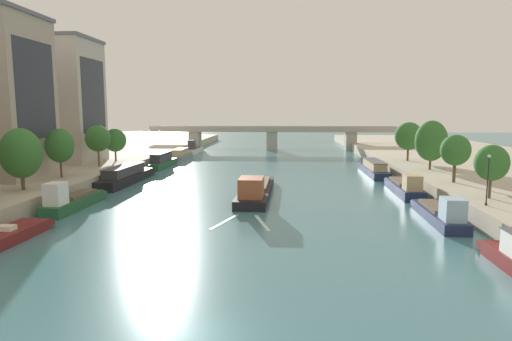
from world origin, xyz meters
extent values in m
plane|color=#42757F|center=(0.00, 0.00, 0.00)|extent=(400.00, 400.00, 0.00)
cube|color=#B2A893|center=(-38.97, 55.00, 0.96)|extent=(36.00, 170.00, 1.91)
cube|color=#B2A893|center=(38.97, 55.00, 0.96)|extent=(36.00, 170.00, 1.91)
cube|color=black|center=(0.25, 35.22, 0.49)|extent=(3.81, 18.83, 0.97)
cube|color=black|center=(0.40, 44.96, 0.58)|extent=(3.35, 1.26, 0.85)
cube|color=black|center=(0.25, 35.22, 1.00)|extent=(3.88, 18.83, 0.06)
cube|color=#9E5133|center=(0.15, 28.83, 2.11)|extent=(2.69, 3.80, 2.15)
cube|color=black|center=(0.18, 30.72, 2.43)|extent=(2.11, 0.06, 0.60)
cube|color=brown|center=(0.28, 37.10, 1.21)|extent=(2.89, 9.81, 0.36)
cylinder|color=#232328|center=(0.68, 29.58, 1.58)|extent=(0.07, 0.07, 1.10)
cube|color=silver|center=(1.75, 21.50, 0.01)|extent=(1.91, 5.89, 0.03)
cube|color=silver|center=(-1.85, 21.56, 0.01)|extent=(2.09, 5.85, 0.03)
cube|color=maroon|center=(-18.37, 18.36, 0.54)|extent=(2.54, 1.28, 0.81)
cube|color=beige|center=(-18.51, 13.97, 1.16)|extent=(1.35, 0.94, 0.40)
cube|color=#235633|center=(-18.90, 26.14, 0.56)|extent=(2.46, 10.31, 1.12)
cube|color=#235633|center=(-18.77, 31.62, 0.67)|extent=(2.14, 1.28, 0.92)
cube|color=#235633|center=(-18.90, 26.14, 1.15)|extent=(2.50, 10.31, 0.06)
cube|color=white|center=(-18.98, 22.65, 2.30)|extent=(1.72, 2.09, 2.24)
cube|color=black|center=(-18.95, 23.69, 2.64)|extent=(1.34, 0.06, 0.63)
cube|color=brown|center=(-18.87, 27.17, 1.36)|extent=(1.86, 5.37, 0.36)
cylinder|color=#232328|center=(-18.63, 23.06, 1.73)|extent=(0.07, 0.07, 1.10)
cube|color=black|center=(-19.34, 43.08, 0.63)|extent=(3.33, 16.01, 1.27)
cube|color=black|center=(-19.07, 51.39, 0.76)|extent=(2.73, 1.35, 1.00)
cube|color=black|center=(-19.34, 43.08, 1.30)|extent=(3.39, 16.02, 0.06)
cube|color=#38383D|center=(-19.36, 42.28, 1.95)|extent=(2.64, 10.27, 1.25)
cube|color=#4C4C51|center=(-19.36, 42.28, 2.61)|extent=(2.82, 10.58, 0.08)
cylinder|color=#232328|center=(-19.06, 38.29, 1.88)|extent=(0.07, 0.07, 1.10)
cube|color=#235633|center=(-19.11, 61.07, 0.56)|extent=(2.47, 12.08, 1.11)
cube|color=#235633|center=(-18.98, 67.43, 0.67)|extent=(2.14, 1.28, 0.92)
cube|color=#235633|center=(-19.11, 61.07, 1.14)|extent=(2.51, 12.08, 0.06)
cube|color=#38383D|center=(-19.12, 60.46, 1.96)|extent=(1.98, 7.74, 1.58)
cube|color=#4C4C51|center=(-19.12, 60.46, 2.79)|extent=(2.12, 7.97, 0.08)
cylinder|color=#232328|center=(-18.85, 57.45, 1.72)|extent=(0.07, 0.07, 1.10)
cube|color=gray|center=(-19.30, 76.29, 0.50)|extent=(2.91, 11.84, 1.00)
cube|color=gray|center=(-19.48, 82.52, 0.60)|extent=(2.48, 1.29, 0.87)
cube|color=gray|center=(-19.30, 76.29, 1.03)|extent=(2.96, 11.84, 0.06)
cube|color=tan|center=(-19.28, 75.70, 1.62)|extent=(2.32, 7.59, 1.11)
cube|color=#4C4C51|center=(-19.28, 75.70, 2.21)|extent=(2.48, 7.82, 0.08)
cylinder|color=#232328|center=(-18.81, 72.77, 1.61)|extent=(0.07, 0.07, 1.10)
cube|color=silver|center=(-18.93, 89.22, 0.57)|extent=(2.00, 9.97, 1.13)
cube|color=silver|center=(-18.89, 94.55, 0.68)|extent=(1.84, 1.25, 0.93)
cube|color=silver|center=(-18.93, 89.22, 1.16)|extent=(2.04, 9.97, 0.06)
cube|color=#38383D|center=(-18.95, 85.84, 2.33)|extent=(1.46, 2.00, 2.28)
cube|color=black|center=(-18.95, 86.84, 2.67)|extent=(1.16, 0.04, 0.64)
cube|color=brown|center=(-18.92, 90.22, 1.37)|extent=(1.54, 5.19, 0.36)
cylinder|color=#232328|center=(-18.66, 86.23, 1.74)|extent=(0.07, 0.07, 1.10)
cube|color=maroon|center=(19.41, 13.96, 0.59)|extent=(1.84, 1.24, 0.86)
cube|color=#1E284C|center=(18.68, 23.49, 0.46)|extent=(2.70, 11.25, 0.92)
cube|color=#1E284C|center=(18.87, 29.43, 0.55)|extent=(2.27, 1.27, 0.82)
cube|color=#1E284C|center=(18.68, 23.49, 0.95)|extent=(2.75, 11.25, 0.06)
cube|color=#9EBCD6|center=(18.56, 19.69, 1.98)|extent=(1.83, 2.29, 1.99)
cube|color=black|center=(18.59, 20.82, 2.27)|extent=(1.41, 0.07, 0.56)
cube|color=brown|center=(18.72, 24.61, 1.16)|extent=(2.02, 5.87, 0.36)
cylinder|color=#232328|center=(18.93, 20.13, 1.53)|extent=(0.07, 0.07, 1.10)
cube|color=#1E284C|center=(19.00, 37.59, 0.57)|extent=(2.80, 12.11, 1.13)
cube|color=#1E284C|center=(19.17, 43.96, 0.68)|extent=(2.39, 1.30, 0.93)
cube|color=#1E284C|center=(19.00, 37.59, 1.16)|extent=(2.85, 12.11, 0.06)
cube|color=tan|center=(18.89, 33.50, 2.09)|extent=(1.92, 2.46, 1.80)
cube|color=black|center=(18.93, 34.71, 2.36)|extent=(1.49, 0.07, 0.50)
cube|color=brown|center=(19.03, 38.80, 1.37)|extent=(2.10, 6.31, 0.36)
cylinder|color=#232328|center=(19.28, 33.97, 1.74)|extent=(0.07, 0.07, 1.10)
cube|color=#1E284C|center=(18.42, 54.67, 0.55)|extent=(2.58, 14.91, 1.10)
cube|color=#1E284C|center=(18.44, 62.48, 0.66)|extent=(2.42, 1.24, 0.91)
cube|color=#1E284C|center=(18.42, 54.67, 1.13)|extent=(2.63, 14.91, 0.06)
cube|color=tan|center=(18.42, 53.93, 1.75)|extent=(2.11, 9.54, 1.19)
cube|color=#4C4C51|center=(18.42, 53.93, 2.39)|extent=(2.26, 9.83, 0.08)
cylinder|color=#232328|center=(18.79, 50.20, 1.71)|extent=(0.07, 0.07, 1.10)
cylinder|color=brown|center=(-24.79, 26.62, 3.17)|extent=(0.39, 0.39, 2.52)
ellipsoid|color=#336B2D|center=(-24.79, 26.62, 5.94)|extent=(4.38, 4.38, 5.47)
cylinder|color=brown|center=(-25.24, 35.74, 3.37)|extent=(0.28, 0.28, 2.92)
ellipsoid|color=#336B2D|center=(-25.24, 35.74, 6.05)|extent=(3.60, 3.60, 4.42)
cylinder|color=brown|center=(-25.24, 47.32, 3.51)|extent=(0.26, 0.26, 3.20)
ellipsoid|color=#336B2D|center=(-25.24, 47.32, 6.24)|extent=(3.83, 3.83, 4.09)
cylinder|color=brown|center=(-25.36, 54.42, 3.16)|extent=(0.31, 0.31, 2.49)
ellipsoid|color=#336B2D|center=(-25.36, 54.42, 5.49)|extent=(3.74, 3.74, 3.95)
cylinder|color=brown|center=(24.13, 25.42, 3.19)|extent=(0.28, 0.28, 2.55)
ellipsoid|color=#336B2D|center=(24.13, 25.42, 5.45)|extent=(3.26, 3.26, 3.58)
cylinder|color=brown|center=(24.24, 35.16, 3.36)|extent=(0.37, 0.37, 2.89)
ellipsoid|color=#336B2D|center=(24.24, 35.16, 5.83)|extent=(3.50, 3.50, 3.73)
cylinder|color=brown|center=(25.08, 46.86, 3.22)|extent=(0.32, 0.32, 2.61)
ellipsoid|color=#336B2D|center=(25.08, 46.86, 6.15)|extent=(4.60, 4.60, 5.93)
cylinder|color=brown|center=(24.96, 58.57, 3.39)|extent=(0.35, 0.35, 2.95)
ellipsoid|color=#336B2D|center=(24.96, 58.57, 6.17)|extent=(4.63, 4.63, 4.78)
cylinder|color=black|center=(22.32, 21.91, 4.11)|extent=(0.11, 0.11, 4.40)
sphere|color=#EAE5C6|center=(22.32, 21.91, 6.45)|extent=(0.28, 0.28, 0.28)
cylinder|color=black|center=(22.32, 21.91, 2.01)|extent=(0.22, 0.22, 0.20)
cube|color=#232833|center=(-27.64, 35.23, 13.11)|extent=(0.04, 8.67, 12.21)
cube|color=#BCB2A8|center=(-35.62, 52.89, 11.92)|extent=(15.09, 10.70, 20.02)
cube|color=slate|center=(-35.62, 52.89, 22.18)|extent=(15.55, 11.02, 0.50)
cube|color=#232833|center=(-28.05, 52.89, 12.92)|extent=(0.04, 8.56, 12.01)
cube|color=#9E998E|center=(0.00, 99.63, 5.17)|extent=(65.93, 4.40, 0.60)
cube|color=#9E998E|center=(0.00, 97.63, 5.92)|extent=(65.93, 0.30, 0.90)
cube|color=#9E998E|center=(0.00, 101.63, 5.92)|extent=(65.93, 0.30, 0.90)
cube|color=#9E998E|center=(-20.97, 99.63, 2.44)|extent=(2.80, 3.60, 4.87)
cube|color=#9E998E|center=(0.00, 99.63, 2.44)|extent=(2.80, 3.60, 4.87)
cube|color=#9E998E|center=(20.97, 99.63, 2.44)|extent=(2.80, 3.60, 4.87)
camera|label=1|loc=(4.04, -19.06, 10.55)|focal=30.92mm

